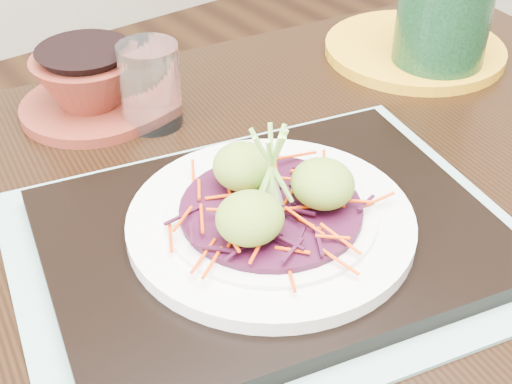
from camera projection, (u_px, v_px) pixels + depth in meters
dining_table at (242, 317)px, 0.66m from camera, size 1.21×0.91×0.69m
placemat at (270, 245)px, 0.60m from camera, size 0.48×0.42×0.00m
serving_tray at (271, 236)px, 0.59m from camera, size 0.42×0.35×0.02m
white_plate at (271, 221)px, 0.58m from camera, size 0.24×0.24×0.02m
cabbage_bed at (271, 209)px, 0.58m from camera, size 0.15×0.15×0.01m
carrot_julienne at (271, 202)px, 0.57m from camera, size 0.18×0.18×0.01m
guacamole_scoops at (272, 189)px, 0.56m from camera, size 0.13×0.11×0.04m
scallion_garnish at (272, 170)px, 0.55m from camera, size 0.05×0.05×0.08m
water_glass at (150, 85)px, 0.73m from camera, size 0.07×0.07×0.09m
terracotta_bowl_set at (89, 88)px, 0.76m from camera, size 0.17×0.17×0.06m
yellow_plate at (414, 49)px, 0.89m from camera, size 0.24×0.24×0.01m
green_jar at (443, 21)px, 0.82m from camera, size 0.13×0.13×0.13m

